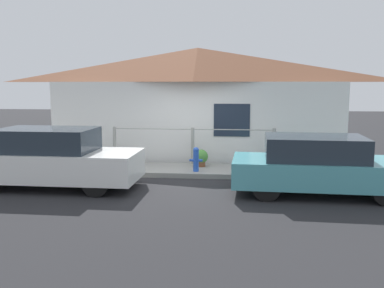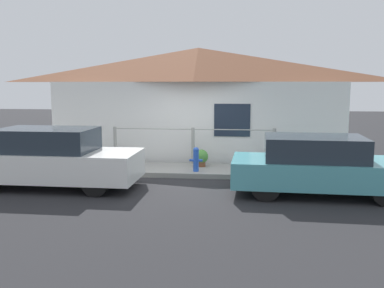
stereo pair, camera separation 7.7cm
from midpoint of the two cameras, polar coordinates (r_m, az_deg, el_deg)
ground_plane at (r=11.53m, az=-0.85°, el=-4.63°), size 60.00×60.00×0.00m
sidewalk at (r=12.29m, az=-0.40°, el=-3.51°), size 24.00×1.60×0.14m
house at (r=14.16m, az=0.57°, el=9.70°), size 9.62×2.23×3.70m
fence at (r=12.82m, az=-0.08°, el=0.02°), size 4.90×0.10×1.10m
car_left at (r=10.98m, az=-18.30°, el=-1.85°), size 4.16×1.71×1.46m
car_right at (r=10.18m, az=16.37°, el=-2.77°), size 4.07×1.87×1.35m
fire_hydrant at (r=11.73m, az=0.34°, el=-1.98°), size 0.36×0.16×0.67m
potted_plant_near_hydrant at (r=12.44m, az=1.05°, el=-1.78°), size 0.40×0.40×0.50m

